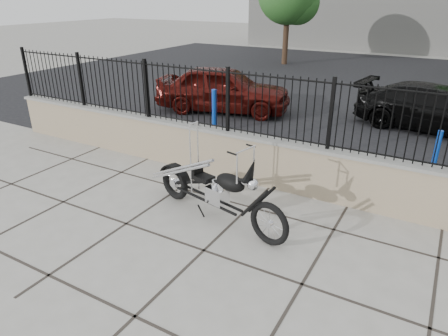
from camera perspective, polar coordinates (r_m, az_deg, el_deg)
ground_plane at (r=5.96m, az=-2.91°, el=-11.69°), size 90.00×90.00×0.00m
parking_lot at (r=17.14m, az=20.45°, el=10.57°), size 30.00×30.00×0.00m
retaining_wall at (r=7.69m, az=7.02°, el=0.75°), size 14.00×0.36×0.96m
iron_fence at (r=7.34m, az=7.44°, el=8.55°), size 14.00×0.08×1.20m
chopper_motorcycle at (r=6.37m, az=-1.33°, el=-0.94°), size 2.69×1.07×1.59m
car_red at (r=12.75m, az=-0.10°, el=11.24°), size 4.47×2.68×1.43m
car_black at (r=12.26m, az=28.07°, el=7.49°), size 4.41×2.30×1.22m
bollard_a at (r=10.82m, az=-1.38°, el=8.20°), size 0.17×0.17×1.14m
bollard_b at (r=9.37m, az=28.07°, el=2.11°), size 0.12×0.12×0.90m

